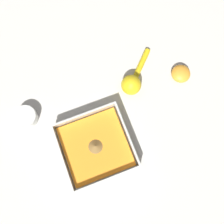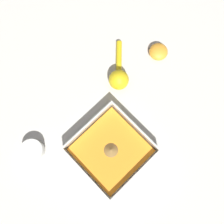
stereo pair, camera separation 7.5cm
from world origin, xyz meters
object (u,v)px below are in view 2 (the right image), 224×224
object	(u,v)px
spice_bowl	(33,151)
lemon_half	(158,52)
lemon_squeezer	(119,77)
square_dish	(111,151)

from	to	relation	value
spice_bowl	lemon_half	xyz separation A→B (m)	(-0.51, 0.04, -0.00)
spice_bowl	lemon_squeezer	size ratio (longest dim) A/B	0.49
lemon_squeezer	lemon_half	distance (m)	0.16
lemon_squeezer	lemon_half	size ratio (longest dim) A/B	2.29
square_dish	spice_bowl	size ratio (longest dim) A/B	2.99
square_dish	lemon_squeezer	bearing A→B (deg)	-140.12
lemon_squeezer	spice_bowl	bearing A→B (deg)	-47.05
spice_bowl	lemon_half	distance (m)	0.51
square_dish	lemon_half	distance (m)	0.36
lemon_squeezer	lemon_half	world-z (taller)	lemon_squeezer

